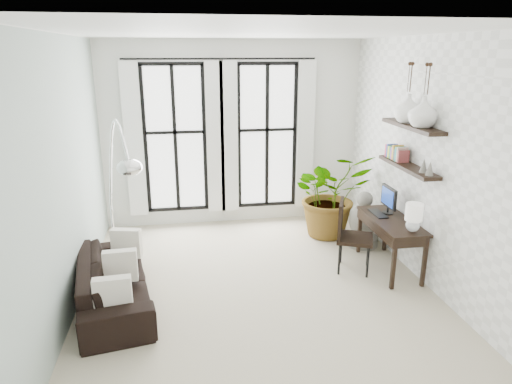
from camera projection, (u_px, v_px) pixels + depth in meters
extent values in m
plane|color=#B8AE92|center=(256.00, 285.00, 6.09)|extent=(5.00, 5.00, 0.00)
plane|color=white|center=(256.00, 32.00, 5.15)|extent=(5.00, 5.00, 0.00)
plane|color=#9FB1A8|center=(65.00, 177.00, 5.27)|extent=(0.00, 5.00, 5.00)
plane|color=white|center=(425.00, 162.00, 5.97)|extent=(0.00, 5.00, 5.00)
plane|color=white|center=(233.00, 135.00, 7.98)|extent=(4.50, 0.00, 4.50)
cube|color=white|center=(175.00, 139.00, 7.81)|extent=(1.00, 0.02, 2.50)
cube|color=white|center=(134.00, 142.00, 7.61)|extent=(0.30, 0.04, 2.60)
cube|color=white|center=(215.00, 139.00, 7.82)|extent=(0.30, 0.04, 2.60)
cube|color=white|center=(267.00, 137.00, 8.06)|extent=(1.00, 0.02, 2.50)
cube|color=white|center=(229.00, 139.00, 7.86)|extent=(0.30, 0.04, 2.60)
cube|color=white|center=(306.00, 137.00, 8.07)|extent=(0.30, 0.04, 2.60)
cylinder|color=black|center=(220.00, 59.00, 7.46)|extent=(3.20, 0.03, 0.03)
cube|color=black|center=(408.00, 167.00, 6.16)|extent=(0.25, 1.30, 0.05)
cube|color=black|center=(412.00, 126.00, 6.00)|extent=(0.25, 1.30, 0.05)
cube|color=#DE3756|center=(391.00, 150.00, 6.65)|extent=(0.16, 0.03, 0.18)
cube|color=#304AAA|center=(392.00, 151.00, 6.60)|extent=(0.16, 0.03, 0.18)
cube|color=yellow|center=(393.00, 151.00, 6.56)|extent=(0.16, 0.03, 0.18)
cube|color=green|center=(395.00, 152.00, 6.52)|extent=(0.16, 0.03, 0.18)
cube|color=#A255C7|center=(396.00, 153.00, 6.48)|extent=(0.16, 0.03, 0.18)
cube|color=gold|center=(398.00, 153.00, 6.43)|extent=(0.16, 0.03, 0.18)
cube|color=#555555|center=(399.00, 154.00, 6.39)|extent=(0.16, 0.04, 0.18)
cube|color=teal|center=(400.00, 155.00, 6.35)|extent=(0.16, 0.04, 0.18)
cube|color=tan|center=(402.00, 155.00, 6.31)|extent=(0.16, 0.04, 0.18)
cube|color=brown|center=(404.00, 156.00, 6.26)|extent=(0.16, 0.04, 0.18)
cone|color=slate|center=(424.00, 165.00, 5.75)|extent=(0.10, 0.10, 0.18)
cone|color=slate|center=(430.00, 168.00, 5.61)|extent=(0.10, 0.10, 0.18)
imported|color=black|center=(114.00, 281.00, 5.58)|extent=(1.12, 2.13, 0.59)
cube|color=beige|center=(113.00, 295.00, 4.88)|extent=(0.40, 0.12, 0.40)
cube|color=beige|center=(120.00, 266.00, 5.54)|extent=(0.40, 0.12, 0.40)
cube|color=beige|center=(127.00, 243.00, 6.20)|extent=(0.40, 0.12, 0.40)
imported|color=#2D7228|center=(330.00, 194.00, 7.59)|extent=(1.40, 1.24, 1.44)
cube|color=black|center=(392.00, 221.00, 6.36)|extent=(0.54, 1.26, 0.04)
cube|color=black|center=(390.00, 227.00, 6.39)|extent=(0.49, 1.21, 0.12)
cube|color=black|center=(394.00, 264.00, 5.89)|extent=(0.05, 0.05, 0.70)
cube|color=black|center=(424.00, 262.00, 5.95)|extent=(0.05, 0.05, 0.70)
cube|color=black|center=(360.00, 231.00, 6.99)|extent=(0.05, 0.05, 0.70)
cube|color=black|center=(386.00, 229.00, 7.06)|extent=(0.05, 0.05, 0.70)
cube|color=black|center=(389.00, 197.00, 6.52)|extent=(0.04, 0.42, 0.30)
cube|color=navy|center=(387.00, 197.00, 6.52)|extent=(0.00, 0.36, 0.24)
cube|color=black|center=(378.00, 213.00, 6.57)|extent=(0.15, 0.40, 0.02)
sphere|color=silver|center=(413.00, 226.00, 5.88)|extent=(0.18, 0.18, 0.18)
cylinder|color=white|center=(414.00, 212.00, 5.82)|extent=(0.22, 0.22, 0.22)
cube|color=black|center=(355.00, 238.00, 6.39)|extent=(0.63, 0.63, 0.05)
cube|color=black|center=(341.00, 219.00, 6.36)|extent=(0.23, 0.46, 0.54)
cylinder|color=black|center=(346.00, 262.00, 6.26)|extent=(0.03, 0.03, 0.45)
cylinder|color=black|center=(372.00, 260.00, 6.32)|extent=(0.03, 0.03, 0.45)
cylinder|color=black|center=(336.00, 251.00, 6.62)|extent=(0.03, 0.03, 0.45)
cylinder|color=black|center=(362.00, 249.00, 6.68)|extent=(0.03, 0.03, 0.45)
cylinder|color=silver|center=(117.00, 265.00, 6.56)|extent=(0.33, 0.33, 0.09)
cylinder|color=silver|center=(114.00, 235.00, 6.43)|extent=(0.03, 0.03, 0.92)
ellipsoid|color=silver|center=(130.00, 167.00, 5.26)|extent=(0.30, 0.30, 0.19)
cylinder|color=slate|center=(362.00, 241.00, 7.35)|extent=(0.50, 0.50, 0.15)
ellipsoid|color=slate|center=(363.00, 220.00, 7.25)|extent=(0.45, 0.45, 0.55)
sphere|color=slate|center=(365.00, 199.00, 7.14)|extent=(0.25, 0.25, 0.25)
imported|color=white|center=(423.00, 112.00, 5.70)|extent=(0.37, 0.37, 0.38)
imported|color=white|center=(408.00, 108.00, 6.08)|extent=(0.37, 0.37, 0.38)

